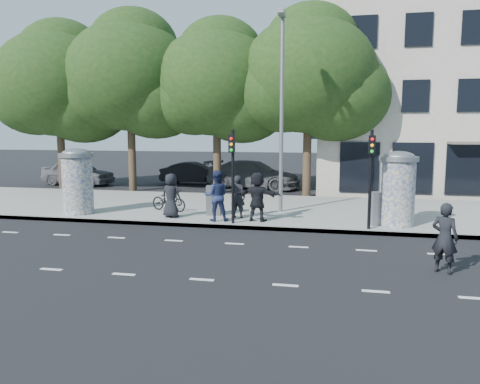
% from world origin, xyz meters
% --- Properties ---
extents(ground, '(120.00, 120.00, 0.00)m').
position_xyz_m(ground, '(0.00, 0.00, 0.00)').
color(ground, black).
rests_on(ground, ground).
extents(sidewalk, '(40.00, 8.00, 0.15)m').
position_xyz_m(sidewalk, '(0.00, 7.50, 0.07)').
color(sidewalk, gray).
rests_on(sidewalk, ground).
extents(curb, '(40.00, 0.10, 0.16)m').
position_xyz_m(curb, '(0.00, 3.55, 0.07)').
color(curb, slate).
rests_on(curb, ground).
extents(lane_dash_near, '(32.00, 0.12, 0.01)m').
position_xyz_m(lane_dash_near, '(0.00, -2.20, 0.00)').
color(lane_dash_near, silver).
rests_on(lane_dash_near, ground).
extents(lane_dash_far, '(32.00, 0.12, 0.01)m').
position_xyz_m(lane_dash_far, '(0.00, 1.40, 0.00)').
color(lane_dash_far, silver).
rests_on(lane_dash_far, ground).
extents(ad_column_left, '(1.36, 1.36, 2.65)m').
position_xyz_m(ad_column_left, '(-7.20, 4.50, 1.54)').
color(ad_column_left, beige).
rests_on(ad_column_left, sidewalk).
extents(ad_column_right, '(1.36, 1.36, 2.65)m').
position_xyz_m(ad_column_right, '(5.20, 4.70, 1.54)').
color(ad_column_right, beige).
rests_on(ad_column_right, sidewalk).
extents(traffic_pole_near, '(0.22, 0.31, 3.40)m').
position_xyz_m(traffic_pole_near, '(-0.60, 3.79, 2.23)').
color(traffic_pole_near, black).
rests_on(traffic_pole_near, sidewalk).
extents(traffic_pole_far, '(0.22, 0.31, 3.40)m').
position_xyz_m(traffic_pole_far, '(4.20, 3.79, 2.23)').
color(traffic_pole_far, black).
rests_on(traffic_pole_far, sidewalk).
extents(street_lamp, '(0.25, 0.93, 8.00)m').
position_xyz_m(street_lamp, '(0.80, 6.63, 4.79)').
color(street_lamp, slate).
rests_on(street_lamp, sidewalk).
extents(tree_far_left, '(7.20, 7.20, 9.26)m').
position_xyz_m(tree_far_left, '(-13.00, 12.50, 6.19)').
color(tree_far_left, '#38281C').
rests_on(tree_far_left, ground).
extents(tree_mid_left, '(7.20, 7.20, 9.57)m').
position_xyz_m(tree_mid_left, '(-8.50, 12.50, 6.50)').
color(tree_mid_left, '#38281C').
rests_on(tree_mid_left, ground).
extents(tree_near_left, '(6.80, 6.80, 8.97)m').
position_xyz_m(tree_near_left, '(-3.50, 12.70, 6.06)').
color(tree_near_left, '#38281C').
rests_on(tree_near_left, ground).
extents(tree_center, '(7.00, 7.00, 9.30)m').
position_xyz_m(tree_center, '(1.50, 12.30, 6.31)').
color(tree_center, '#38281C').
rests_on(tree_center, ground).
extents(ped_a, '(0.94, 0.72, 1.72)m').
position_xyz_m(ped_a, '(-3.20, 4.47, 1.01)').
color(ped_a, black).
rests_on(ped_a, sidewalk).
extents(ped_b, '(0.66, 0.50, 1.66)m').
position_xyz_m(ped_b, '(-0.65, 4.93, 0.98)').
color(ped_b, black).
rests_on(ped_b, sidewalk).
extents(ped_c, '(1.06, 0.91, 1.90)m').
position_xyz_m(ped_c, '(-1.30, 4.17, 1.10)').
color(ped_c, '#1E274B').
rests_on(ped_c, sidewalk).
extents(ped_f, '(1.78, 0.84, 1.85)m').
position_xyz_m(ped_f, '(0.20, 4.43, 1.07)').
color(ped_f, black).
rests_on(ped_f, sidewalk).
extents(man_road, '(0.77, 0.70, 1.77)m').
position_xyz_m(man_road, '(5.75, -0.41, 0.89)').
color(man_road, black).
rests_on(man_road, ground).
extents(bicycle, '(1.08, 1.80, 0.89)m').
position_xyz_m(bicycle, '(-3.81, 5.82, 0.60)').
color(bicycle, black).
rests_on(bicycle, sidewalk).
extents(cabinet_left, '(0.62, 0.49, 1.18)m').
position_xyz_m(cabinet_left, '(-1.73, 5.32, 0.74)').
color(cabinet_left, slate).
rests_on(cabinet_left, sidewalk).
extents(cabinet_right, '(0.68, 0.60, 1.19)m').
position_xyz_m(cabinet_right, '(4.56, 4.66, 0.74)').
color(cabinet_right, slate).
rests_on(cabinet_right, sidewalk).
extents(car_left, '(2.43, 4.90, 1.61)m').
position_xyz_m(car_left, '(-13.21, 14.55, 0.80)').
color(car_left, slate).
rests_on(car_left, ground).
extents(car_mid, '(1.70, 4.39, 1.43)m').
position_xyz_m(car_mid, '(-6.04, 16.55, 0.71)').
color(car_mid, black).
rests_on(car_mid, ground).
extents(car_right, '(3.51, 6.13, 1.67)m').
position_xyz_m(car_right, '(-1.90, 15.20, 0.84)').
color(car_right, '#525559').
rests_on(car_right, ground).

